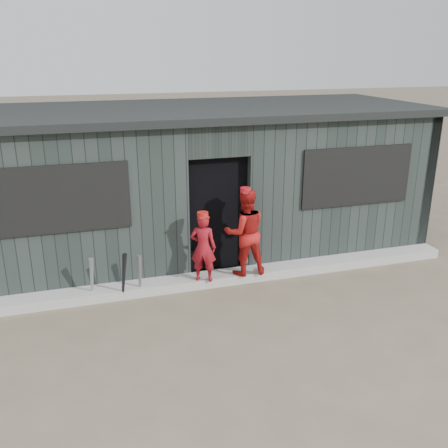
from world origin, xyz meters
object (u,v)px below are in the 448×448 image
object	(u,v)px
bat_left	(92,279)
bat_mid	(140,275)
player_red_right	(245,232)
player_grey_back	(255,236)
dugout	(197,180)
bat_right	(124,277)
player_red_left	(203,248)

from	to	relation	value
bat_left	bat_mid	size ratio (longest dim) A/B	1.10
bat_mid	player_red_right	xyz separation A→B (m)	(1.68, 0.04, 0.50)
bat_left	bat_mid	world-z (taller)	bat_left
bat_left	player_grey_back	size ratio (longest dim) A/B	0.63
dugout	player_red_right	bearing A→B (deg)	-79.45
bat_right	bat_mid	bearing A→B (deg)	22.77
player_red_left	player_red_right	world-z (taller)	player_red_right
player_grey_back	player_red_right	bearing A→B (deg)	48.99
bat_mid	dugout	distance (m)	2.44
player_red_left	player_grey_back	bearing A→B (deg)	-130.26
bat_left	player_red_left	bearing A→B (deg)	-1.95
player_red_left	bat_right	bearing A→B (deg)	27.59
player_grey_back	player_red_left	bearing A→B (deg)	22.73
bat_mid	bat_right	bearing A→B (deg)	-157.23
player_red_left	dugout	xyz separation A→B (m)	(0.37, 1.83, 0.59)
player_red_left	bat_left	bearing A→B (deg)	22.23
bat_mid	player_red_left	distance (m)	1.04
bat_right	bat_left	bearing A→B (deg)	163.88
player_grey_back	bat_mid	bearing A→B (deg)	10.12
player_grey_back	bat_left	bearing A→B (deg)	6.31
bat_mid	player_grey_back	size ratio (longest dim) A/B	0.57
dugout	player_grey_back	bearing A→B (deg)	-63.57
bat_mid	dugout	bearing A→B (deg)	53.00
bat_mid	bat_right	size ratio (longest dim) A/B	0.86
bat_mid	bat_right	xyz separation A→B (m)	(-0.25, -0.10, 0.05)
bat_right	player_red_left	size ratio (longest dim) A/B	0.73
bat_left	player_grey_back	distance (m)	2.76
player_red_right	bat_right	bearing A→B (deg)	6.48
bat_mid	player_grey_back	distance (m)	2.09
player_red_left	dugout	world-z (taller)	dugout
bat_left	player_red_left	xyz separation A→B (m)	(1.69, -0.06, 0.32)
player_red_left	dugout	distance (m)	1.96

